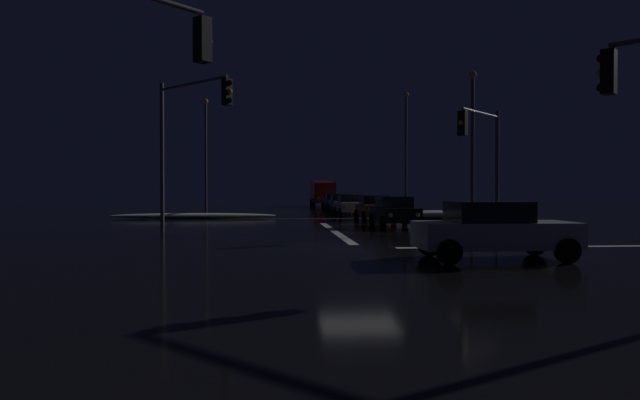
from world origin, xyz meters
TOP-DOWN VIEW (x-y plane):
  - ground at (0.00, 0.00)m, footprint 120.00×120.00m
  - stop_line_north at (0.00, 7.41)m, footprint 0.35×12.62m
  - centre_line_ns at (0.00, 19.01)m, footprint 22.00×0.15m
  - crosswalk_bar_east at (7.51, 0.00)m, footprint 12.62×0.40m
  - snow_bank_left_curb at (-8.21, 19.87)m, footprint 11.09×1.50m
  - snow_bank_right_curb at (8.21, 17.99)m, footprint 9.06×1.50m
  - sedan_black at (3.35, 10.05)m, footprint 2.02×4.33m
  - sedan_orange at (3.49, 16.59)m, footprint 2.02×4.33m
  - sedan_white at (2.87, 23.35)m, footprint 2.02×4.33m
  - sedan_green at (2.87, 28.75)m, footprint 2.02×4.33m
  - sedan_blue at (3.01, 35.49)m, footprint 2.02×4.33m
  - sedan_gray at (3.32, 40.76)m, footprint 2.02×4.33m
  - box_truck at (2.92, 48.29)m, footprint 2.68×8.28m
  - sedan_silver_crossing at (3.17, -3.16)m, footprint 4.33×2.02m
  - traffic_signal_nw at (-6.49, 6.49)m, footprint 3.52×3.52m
  - traffic_signal_sw at (-6.36, -6.36)m, footprint 3.73×3.73m
  - traffic_signal_ne at (6.65, 6.65)m, footprint 2.90×2.90m
  - streetlamp_left_far at (-8.51, 29.01)m, footprint 0.44×0.44m
  - streetlamp_right_far at (8.51, 29.01)m, footprint 0.44×0.44m
  - streetlamp_right_near at (8.51, 13.01)m, footprint 0.44×0.44m

SIDE VIEW (x-z plane):
  - ground at x=0.00m, z-range -0.10..0.00m
  - stop_line_north at x=0.00m, z-range 0.00..0.01m
  - centre_line_ns at x=0.00m, z-range 0.00..0.01m
  - crosswalk_bar_east at x=7.51m, z-range 0.00..0.01m
  - snow_bank_left_curb at x=-8.21m, z-range 0.00..0.36m
  - snow_bank_right_curb at x=8.21m, z-range 0.00..0.56m
  - sedan_black at x=3.35m, z-range 0.02..1.59m
  - sedan_orange at x=3.49m, z-range 0.02..1.59m
  - sedan_white at x=2.87m, z-range 0.02..1.59m
  - sedan_green at x=2.87m, z-range 0.02..1.59m
  - sedan_blue at x=3.01m, z-range 0.02..1.59m
  - sedan_gray at x=3.32m, z-range 0.02..1.59m
  - sedan_silver_crossing at x=3.17m, z-range 0.02..1.59m
  - box_truck at x=2.92m, z-range 0.17..3.25m
  - traffic_signal_ne at x=6.65m, z-range 1.07..6.72m
  - traffic_signal_sw at x=-6.36m, z-range 1.24..7.57m
  - traffic_signal_nw at x=-6.49m, z-range 1.28..8.01m
  - streetlamp_right_near at x=8.51m, z-range 0.68..9.38m
  - streetlamp_left_far at x=-8.51m, z-range 0.70..10.25m
  - streetlamp_right_far at x=8.51m, z-range 0.71..11.07m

